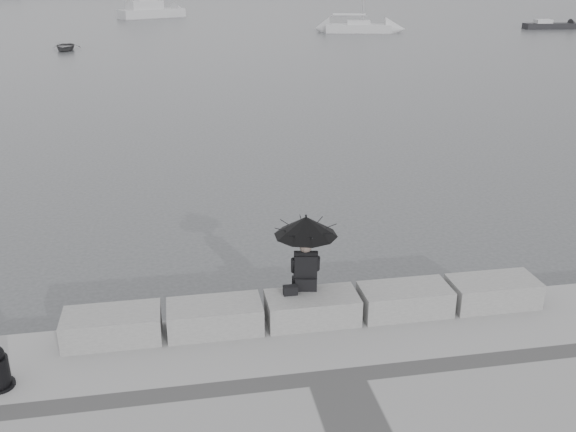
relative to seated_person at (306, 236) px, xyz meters
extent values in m
plane|color=#3F4144|center=(0.06, 0.13, -1.99)|extent=(360.00, 360.00, 0.00)
cube|color=slate|center=(-3.34, -0.32, -1.24)|extent=(1.60, 0.80, 0.50)
cube|color=slate|center=(-1.64, -0.32, -1.24)|extent=(1.60, 0.80, 0.50)
cube|color=slate|center=(0.06, -0.32, -1.24)|extent=(1.60, 0.80, 0.50)
cube|color=slate|center=(1.76, -0.32, -1.24)|extent=(1.60, 0.80, 0.50)
cube|color=slate|center=(3.46, -0.32, -1.24)|extent=(1.60, 0.80, 0.50)
sphere|color=#726056|center=(0.00, 0.02, -0.21)|extent=(0.21, 0.21, 0.21)
cylinder|color=black|center=(0.00, 0.01, -0.14)|extent=(0.02, 0.02, 1.00)
cone|color=black|center=(0.00, 0.01, 0.19)|extent=(1.11, 1.11, 0.34)
sphere|color=black|center=(0.00, 0.01, 0.38)|extent=(0.04, 0.04, 0.04)
cube|color=black|center=(-0.31, -0.20, -0.91)|extent=(0.25, 0.14, 0.16)
cylinder|color=black|center=(-4.91, -1.36, -1.46)|extent=(0.45, 0.45, 0.06)
cube|color=#B8B8BA|center=(17.30, 56.36, -1.64)|extent=(7.06, 4.00, 0.90)
cube|color=#B8B8BA|center=(17.30, 56.36, -1.04)|extent=(2.66, 2.14, 0.50)
cylinder|color=#A1A1A4|center=(17.30, 56.36, -0.39)|extent=(3.66, 1.04, 0.10)
cube|color=#B8B8BA|center=(-4.07, 81.20, -1.49)|extent=(9.06, 6.65, 1.20)
cube|color=#B8B8BA|center=(-4.07, 81.20, -0.39)|extent=(4.91, 4.03, 1.20)
cube|color=black|center=(39.05, 56.54, -1.74)|extent=(5.80, 2.10, 0.70)
cube|color=#B8B8BA|center=(39.05, 56.54, -1.24)|extent=(1.81, 1.35, 0.50)
imported|color=slate|center=(-10.40, 45.82, -1.71)|extent=(3.31, 1.42, 0.56)
camera|label=1|loc=(-2.12, -9.95, 4.33)|focal=40.00mm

